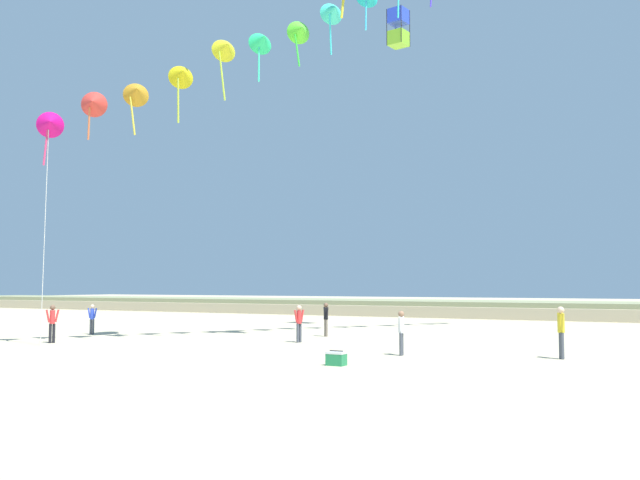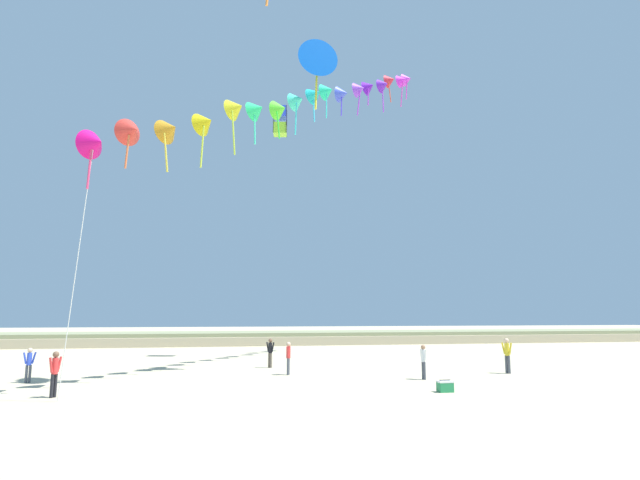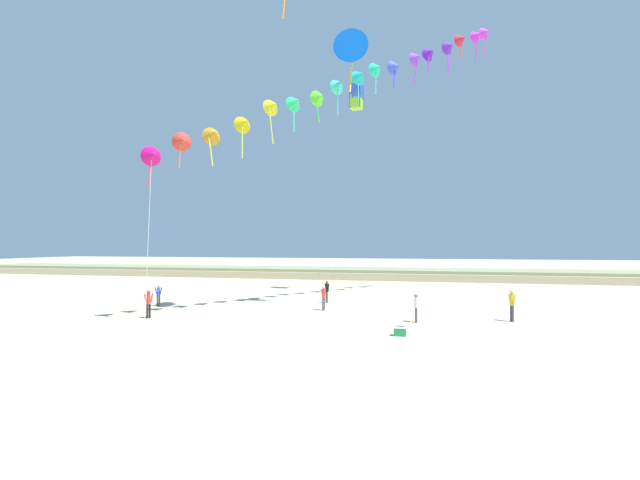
{
  "view_description": "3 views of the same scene",
  "coord_description": "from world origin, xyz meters",
  "views": [
    {
      "loc": [
        13.57,
        -12.9,
        2.49
      ],
      "look_at": [
        -0.17,
        13.02,
        4.44
      ],
      "focal_mm": 38.0,
      "sensor_mm": 36.0,
      "label": 1
    },
    {
      "loc": [
        -4.52,
        -12.54,
        2.93
      ],
      "look_at": [
        -0.4,
        8.02,
        6.1
      ],
      "focal_mm": 28.0,
      "sensor_mm": 36.0,
      "label": 2
    },
    {
      "loc": [
        5.03,
        -14.36,
        4.25
      ],
      "look_at": [
        -1.39,
        13.14,
        4.58
      ],
      "focal_mm": 24.0,
      "sensor_mm": 36.0,
      "label": 3
    }
  ],
  "objects": [
    {
      "name": "ground_plane",
      "position": [
        0.0,
        0.0,
        0.0
      ],
      "size": [
        240.0,
        240.0,
        0.0
      ],
      "primitive_type": "plane",
      "color": "#C1B28E"
    },
    {
      "name": "dune_ridge",
      "position": [
        0.0,
        40.87,
        0.6
      ],
      "size": [
        120.0,
        9.46,
        1.21
      ],
      "color": "tan",
      "rests_on": "ground"
    },
    {
      "name": "person_near_left",
      "position": [
        -1.07,
        12.77,
        0.93
      ],
      "size": [
        0.26,
        0.56,
        1.61
      ],
      "color": "#474C56",
      "rests_on": "ground"
    },
    {
      "name": "person_near_right",
      "position": [
        -1.61,
        16.37,
        0.94
      ],
      "size": [
        0.47,
        0.44,
        1.62
      ],
      "color": "#726656",
      "rests_on": "ground"
    },
    {
      "name": "person_mid_center",
      "position": [
        -10.31,
        7.55,
        0.94
      ],
      "size": [
        0.35,
        0.53,
        1.63
      ],
      "color": "black",
      "rests_on": "ground"
    },
    {
      "name": "person_far_left",
      "position": [
        4.84,
        9.73,
        0.91
      ],
      "size": [
        0.21,
        0.55,
        1.57
      ],
      "color": "#474C56",
      "rests_on": "ground"
    },
    {
      "name": "person_far_right",
      "position": [
        10.02,
        11.17,
        1.02
      ],
      "size": [
        0.33,
        0.6,
        1.76
      ],
      "color": "#474C56",
      "rests_on": "ground"
    },
    {
      "name": "person_far_center",
      "position": [
        -12.67,
        12.03,
        0.87
      ],
      "size": [
        0.52,
        0.22,
        1.5
      ],
      "color": "#474C56",
      "rests_on": "ground"
    },
    {
      "name": "large_kite_low_lead",
      "position": [
        -0.42,
        23.26,
        17.46
      ],
      "size": [
        1.16,
        1.16,
        2.18
      ],
      "color": "#86CD2C"
    },
    {
      "name": "beach_cooler",
      "position": [
        4.12,
        6.0,
        0.21
      ],
      "size": [
        0.58,
        0.41,
        0.46
      ],
      "color": "#23844C",
      "rests_on": "ground"
    }
  ]
}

